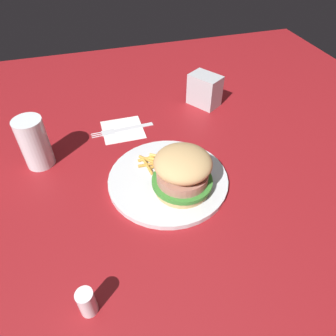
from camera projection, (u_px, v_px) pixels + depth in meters
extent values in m
plane|color=maroon|center=(172.00, 183.00, 0.70)|extent=(1.60, 1.60, 0.00)
cylinder|color=silver|center=(168.00, 179.00, 0.70)|extent=(0.27, 0.27, 0.01)
cylinder|color=tan|center=(182.00, 185.00, 0.67)|extent=(0.12, 0.12, 0.02)
cylinder|color=#387F2D|center=(182.00, 181.00, 0.66)|extent=(0.13, 0.13, 0.01)
cylinder|color=tan|center=(182.00, 176.00, 0.65)|extent=(0.11, 0.11, 0.02)
ellipsoid|color=tan|center=(183.00, 163.00, 0.63)|extent=(0.12, 0.12, 0.05)
cylinder|color=gold|center=(152.00, 164.00, 0.73)|extent=(0.07, 0.01, 0.01)
cylinder|color=gold|center=(160.00, 160.00, 0.74)|extent=(0.08, 0.04, 0.01)
cylinder|color=gold|center=(167.00, 161.00, 0.74)|extent=(0.08, 0.03, 0.01)
cylinder|color=gold|center=(150.00, 161.00, 0.73)|extent=(0.05, 0.05, 0.01)
cylinder|color=gold|center=(148.00, 166.00, 0.72)|extent=(0.01, 0.06, 0.01)
cylinder|color=gold|center=(154.00, 157.00, 0.75)|extent=(0.08, 0.02, 0.01)
cylinder|color=#E5B251|center=(164.00, 157.00, 0.74)|extent=(0.06, 0.04, 0.01)
cube|color=white|center=(123.00, 130.00, 0.85)|extent=(0.11, 0.11, 0.00)
cube|color=silver|center=(134.00, 127.00, 0.86)|extent=(0.11, 0.02, 0.00)
cube|color=silver|center=(108.00, 132.00, 0.84)|extent=(0.04, 0.03, 0.00)
cylinder|color=silver|center=(96.00, 132.00, 0.84)|extent=(0.03, 0.00, 0.00)
cylinder|color=silver|center=(96.00, 134.00, 0.83)|extent=(0.03, 0.00, 0.00)
cylinder|color=silver|center=(97.00, 136.00, 0.83)|extent=(0.03, 0.00, 0.00)
cylinder|color=silver|center=(34.00, 143.00, 0.71)|extent=(0.07, 0.07, 0.12)
cylinder|color=silver|center=(37.00, 151.00, 0.73)|extent=(0.06, 0.06, 0.08)
cube|color=#B7BABF|center=(205.00, 90.00, 0.92)|extent=(0.10, 0.11, 0.09)
cylinder|color=white|center=(87.00, 302.00, 0.48)|extent=(0.03, 0.03, 0.06)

